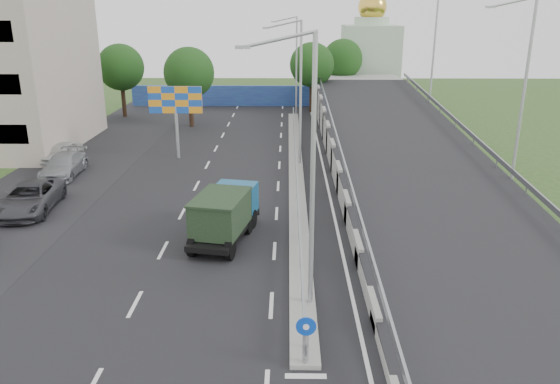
{
  "coord_description": "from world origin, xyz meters",
  "views": [
    {
      "loc": [
        -0.6,
        -12.59,
        10.87
      ],
      "look_at": [
        -0.97,
        13.31,
        2.2
      ],
      "focal_mm": 35.0,
      "sensor_mm": 36.0,
      "label": 1
    }
  ],
  "objects_px": {
    "parked_car_d": "(64,165)",
    "lamp_post_mid": "(298,86)",
    "dump_truck": "(225,213)",
    "church": "(370,55)",
    "parked_car_e": "(62,153)",
    "sign_bollard": "(306,340)",
    "billboard": "(175,104)",
    "parked_car_c": "(30,198)",
    "lamp_post_far": "(295,61)",
    "lamp_post_near": "(308,161)"
  },
  "relations": [
    {
      "from": "lamp_post_mid",
      "to": "lamp_post_far",
      "type": "height_order",
      "value": "same"
    },
    {
      "from": "lamp_post_near",
      "to": "dump_truck",
      "type": "xyz_separation_m",
      "value": [
        -3.76,
        6.46,
        -4.42
      ]
    },
    {
      "from": "lamp_post_mid",
      "to": "parked_car_c",
      "type": "distance_m",
      "value": 18.77
    },
    {
      "from": "lamp_post_near",
      "to": "parked_car_c",
      "type": "bearing_deg",
      "value": 146.01
    },
    {
      "from": "parked_car_e",
      "to": "lamp_post_far",
      "type": "bearing_deg",
      "value": 51.72
    },
    {
      "from": "sign_bollard",
      "to": "lamp_post_mid",
      "type": "xyz_separation_m",
      "value": [
        0.11,
        23.83,
        4.77
      ]
    },
    {
      "from": "billboard",
      "to": "parked_car_c",
      "type": "xyz_separation_m",
      "value": [
        -6.15,
        -11.71,
        -3.39
      ]
    },
    {
      "from": "sign_bollard",
      "to": "parked_car_d",
      "type": "distance_m",
      "value": 26.39
    },
    {
      "from": "parked_car_d",
      "to": "lamp_post_mid",
      "type": "bearing_deg",
      "value": 7.13
    },
    {
      "from": "sign_bollard",
      "to": "billboard",
      "type": "bearing_deg",
      "value": 109.21
    },
    {
      "from": "billboard",
      "to": "parked_car_d",
      "type": "height_order",
      "value": "billboard"
    },
    {
      "from": "sign_bollard",
      "to": "lamp_post_far",
      "type": "distance_m",
      "value": 44.08
    },
    {
      "from": "lamp_post_near",
      "to": "lamp_post_far",
      "type": "bearing_deg",
      "value": 90.0
    },
    {
      "from": "dump_truck",
      "to": "parked_car_c",
      "type": "xyz_separation_m",
      "value": [
        -11.49,
        3.82,
        -0.59
      ]
    },
    {
      "from": "sign_bollard",
      "to": "parked_car_c",
      "type": "xyz_separation_m",
      "value": [
        -15.15,
        14.11,
        -0.23
      ]
    },
    {
      "from": "parked_car_c",
      "to": "parked_car_d",
      "type": "distance_m",
      "value": 6.96
    },
    {
      "from": "billboard",
      "to": "sign_bollard",
      "type": "bearing_deg",
      "value": -70.79
    },
    {
      "from": "dump_truck",
      "to": "parked_car_d",
      "type": "relative_size",
      "value": 1.14
    },
    {
      "from": "billboard",
      "to": "parked_car_e",
      "type": "bearing_deg",
      "value": -171.58
    },
    {
      "from": "parked_car_d",
      "to": "parked_car_e",
      "type": "xyz_separation_m",
      "value": [
        -1.5,
        3.55,
        -0.04
      ]
    },
    {
      "from": "billboard",
      "to": "parked_car_e",
      "type": "relative_size",
      "value": 1.29
    },
    {
      "from": "dump_truck",
      "to": "parked_car_d",
      "type": "xyz_separation_m",
      "value": [
        -12.29,
        10.74,
        -0.63
      ]
    },
    {
      "from": "lamp_post_mid",
      "to": "billboard",
      "type": "height_order",
      "value": "lamp_post_mid"
    },
    {
      "from": "sign_bollard",
      "to": "parked_car_d",
      "type": "height_order",
      "value": "sign_bollard"
    },
    {
      "from": "church",
      "to": "parked_car_e",
      "type": "bearing_deg",
      "value": -129.54
    },
    {
      "from": "lamp_post_near",
      "to": "parked_car_c",
      "type": "relative_size",
      "value": 1.75
    },
    {
      "from": "sign_bollard",
      "to": "parked_car_e",
      "type": "xyz_separation_m",
      "value": [
        -17.44,
        24.57,
        -0.31
      ]
    },
    {
      "from": "sign_bollard",
      "to": "lamp_post_mid",
      "type": "height_order",
      "value": "lamp_post_mid"
    },
    {
      "from": "lamp_post_far",
      "to": "parked_car_e",
      "type": "relative_size",
      "value": 2.37
    },
    {
      "from": "sign_bollard",
      "to": "lamp_post_far",
      "type": "relative_size",
      "value": 0.17
    },
    {
      "from": "parked_car_d",
      "to": "sign_bollard",
      "type": "bearing_deg",
      "value": -55.58
    },
    {
      "from": "lamp_post_far",
      "to": "parked_car_e",
      "type": "height_order",
      "value": "lamp_post_far"
    },
    {
      "from": "dump_truck",
      "to": "parked_car_c",
      "type": "bearing_deg",
      "value": 172.91
    },
    {
      "from": "lamp_post_near",
      "to": "lamp_post_far",
      "type": "distance_m",
      "value": 40.0
    },
    {
      "from": "sign_bollard",
      "to": "dump_truck",
      "type": "xyz_separation_m",
      "value": [
        -3.65,
        10.29,
        0.36
      ]
    },
    {
      "from": "lamp_post_mid",
      "to": "dump_truck",
      "type": "bearing_deg",
      "value": -105.54
    },
    {
      "from": "lamp_post_mid",
      "to": "lamp_post_far",
      "type": "distance_m",
      "value": 20.0
    },
    {
      "from": "lamp_post_mid",
      "to": "dump_truck",
      "type": "distance_m",
      "value": 14.73
    },
    {
      "from": "billboard",
      "to": "parked_car_e",
      "type": "distance_m",
      "value": 9.21
    },
    {
      "from": "church",
      "to": "parked_car_c",
      "type": "xyz_separation_m",
      "value": [
        -25.15,
        -43.71,
        -4.51
      ]
    },
    {
      "from": "dump_truck",
      "to": "parked_car_d",
      "type": "height_order",
      "value": "dump_truck"
    },
    {
      "from": "lamp_post_mid",
      "to": "parked_car_d",
      "type": "height_order",
      "value": "lamp_post_mid"
    },
    {
      "from": "lamp_post_mid",
      "to": "parked_car_c",
      "type": "height_order",
      "value": "lamp_post_mid"
    },
    {
      "from": "parked_car_c",
      "to": "parked_car_d",
      "type": "height_order",
      "value": "parked_car_c"
    },
    {
      "from": "billboard",
      "to": "parked_car_d",
      "type": "relative_size",
      "value": 1.05
    },
    {
      "from": "church",
      "to": "dump_truck",
      "type": "distance_m",
      "value": 49.62
    },
    {
      "from": "sign_bollard",
      "to": "parked_car_c",
      "type": "relative_size",
      "value": 0.29
    },
    {
      "from": "lamp_post_near",
      "to": "parked_car_e",
      "type": "xyz_separation_m",
      "value": [
        -17.55,
        20.75,
        -5.08
      ]
    },
    {
      "from": "billboard",
      "to": "parked_car_e",
      "type": "xyz_separation_m",
      "value": [
        -8.44,
        -1.25,
        -3.46
      ]
    },
    {
      "from": "billboard",
      "to": "parked_car_d",
      "type": "xyz_separation_m",
      "value": [
        -6.95,
        -4.8,
        -3.42
      ]
    }
  ]
}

